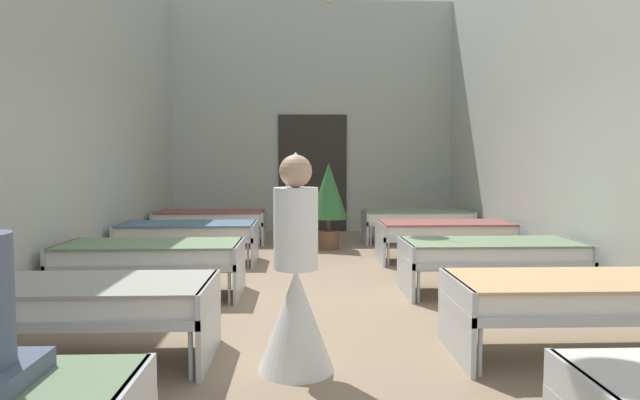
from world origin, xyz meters
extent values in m
cube|color=#8C755B|center=(0.00, 0.00, -0.05)|extent=(6.34, 11.28, 0.10)
cube|color=#B2B7AD|center=(0.00, 5.44, 2.35)|extent=(6.14, 0.20, 4.70)
cube|color=#B2B7AD|center=(-2.97, 0.00, 2.35)|extent=(0.20, 10.68, 4.70)
cube|color=#B2B7AD|center=(2.97, 0.00, 2.35)|extent=(0.20, 10.68, 4.70)
cube|color=#2D2823|center=(0.00, 5.32, 1.20)|extent=(1.40, 0.06, 2.40)
cylinder|color=#B7BCC1|center=(-0.95, -2.22, 0.17)|extent=(0.03, 0.03, 0.34)
cylinder|color=#B7BCC1|center=(-0.95, -1.50, 0.17)|extent=(0.03, 0.03, 0.34)
cube|color=#B7BCC1|center=(-1.82, -1.86, 0.38)|extent=(1.90, 0.84, 0.07)
cube|color=#B7BCC1|center=(-0.89, -1.86, 0.29)|extent=(0.04, 0.84, 0.57)
cube|color=white|center=(-1.82, -1.86, 0.48)|extent=(1.82, 0.78, 0.14)
cube|color=#9E9E93|center=(-1.82, -1.86, 0.56)|extent=(1.86, 0.82, 0.02)
cylinder|color=#B7BCC1|center=(0.95, -2.22, 0.17)|extent=(0.03, 0.03, 0.34)
cylinder|color=#B7BCC1|center=(0.95, -1.50, 0.17)|extent=(0.03, 0.03, 0.34)
cube|color=#B7BCC1|center=(1.82, -1.86, 0.38)|extent=(1.90, 0.84, 0.07)
cube|color=#B7BCC1|center=(0.89, -1.86, 0.29)|extent=(0.04, 0.84, 0.57)
cube|color=white|center=(1.82, -1.86, 0.48)|extent=(1.82, 0.78, 0.14)
cube|color=tan|center=(1.82, -1.86, 0.56)|extent=(1.86, 0.82, 0.02)
cylinder|color=#B7BCC1|center=(-2.69, -0.36, 0.17)|extent=(0.03, 0.03, 0.34)
cylinder|color=#B7BCC1|center=(-2.69, 0.36, 0.17)|extent=(0.03, 0.03, 0.34)
cylinder|color=#B7BCC1|center=(-0.95, -0.36, 0.17)|extent=(0.03, 0.03, 0.34)
cylinder|color=#B7BCC1|center=(-0.95, 0.36, 0.17)|extent=(0.03, 0.03, 0.34)
cube|color=#B7BCC1|center=(-1.82, 0.00, 0.38)|extent=(1.90, 0.84, 0.07)
cube|color=#B7BCC1|center=(-2.75, 0.00, 0.29)|extent=(0.04, 0.84, 0.57)
cube|color=#B7BCC1|center=(-0.89, 0.00, 0.29)|extent=(0.04, 0.84, 0.57)
cube|color=white|center=(-1.82, 0.00, 0.48)|extent=(1.82, 0.78, 0.14)
cube|color=slate|center=(-1.82, 0.00, 0.56)|extent=(1.86, 0.82, 0.02)
cylinder|color=#B7BCC1|center=(0.95, -0.36, 0.17)|extent=(0.03, 0.03, 0.34)
cylinder|color=#B7BCC1|center=(0.95, 0.36, 0.17)|extent=(0.03, 0.03, 0.34)
cylinder|color=#B7BCC1|center=(2.69, -0.36, 0.17)|extent=(0.03, 0.03, 0.34)
cylinder|color=#B7BCC1|center=(2.69, 0.36, 0.17)|extent=(0.03, 0.03, 0.34)
cube|color=#B7BCC1|center=(1.82, 0.00, 0.38)|extent=(1.90, 0.84, 0.07)
cube|color=#B7BCC1|center=(0.89, 0.00, 0.29)|extent=(0.04, 0.84, 0.57)
cube|color=#B7BCC1|center=(2.75, 0.00, 0.29)|extent=(0.04, 0.84, 0.57)
cube|color=white|center=(1.82, 0.00, 0.48)|extent=(1.82, 0.78, 0.14)
cube|color=slate|center=(1.82, 0.00, 0.56)|extent=(1.86, 0.82, 0.02)
cylinder|color=#B7BCC1|center=(-2.69, 1.50, 0.17)|extent=(0.03, 0.03, 0.34)
cylinder|color=#B7BCC1|center=(-2.69, 2.22, 0.17)|extent=(0.03, 0.03, 0.34)
cylinder|color=#B7BCC1|center=(-0.95, 1.50, 0.17)|extent=(0.03, 0.03, 0.34)
cylinder|color=#B7BCC1|center=(-0.95, 2.22, 0.17)|extent=(0.03, 0.03, 0.34)
cube|color=#B7BCC1|center=(-1.82, 1.86, 0.38)|extent=(1.90, 0.84, 0.07)
cube|color=#B7BCC1|center=(-2.75, 1.86, 0.29)|extent=(0.04, 0.84, 0.57)
cube|color=#B7BCC1|center=(-0.89, 1.86, 0.29)|extent=(0.04, 0.84, 0.57)
cube|color=silver|center=(-1.82, 1.86, 0.48)|extent=(1.82, 0.78, 0.14)
cube|color=slate|center=(-1.82, 1.86, 0.56)|extent=(1.86, 0.82, 0.02)
cylinder|color=#B7BCC1|center=(0.95, 1.50, 0.17)|extent=(0.03, 0.03, 0.34)
cylinder|color=#B7BCC1|center=(0.95, 2.22, 0.17)|extent=(0.03, 0.03, 0.34)
cylinder|color=#B7BCC1|center=(2.69, 1.50, 0.17)|extent=(0.03, 0.03, 0.34)
cylinder|color=#B7BCC1|center=(2.69, 2.22, 0.17)|extent=(0.03, 0.03, 0.34)
cube|color=#B7BCC1|center=(1.82, 1.86, 0.38)|extent=(1.90, 0.84, 0.07)
cube|color=#B7BCC1|center=(0.89, 1.86, 0.29)|extent=(0.04, 0.84, 0.57)
cube|color=#B7BCC1|center=(2.75, 1.86, 0.29)|extent=(0.04, 0.84, 0.57)
cube|color=silver|center=(1.82, 1.86, 0.48)|extent=(1.82, 0.78, 0.14)
cube|color=#8C4C47|center=(1.82, 1.86, 0.56)|extent=(1.86, 0.82, 0.02)
cylinder|color=#B7BCC1|center=(-2.69, 3.35, 0.17)|extent=(0.03, 0.03, 0.34)
cylinder|color=#B7BCC1|center=(-2.69, 4.07, 0.17)|extent=(0.03, 0.03, 0.34)
cylinder|color=#B7BCC1|center=(-0.95, 3.35, 0.17)|extent=(0.03, 0.03, 0.34)
cylinder|color=#B7BCC1|center=(-0.95, 4.07, 0.17)|extent=(0.03, 0.03, 0.34)
cube|color=#B7BCC1|center=(-1.82, 3.71, 0.38)|extent=(1.90, 0.84, 0.07)
cube|color=#B7BCC1|center=(-2.75, 3.71, 0.29)|extent=(0.04, 0.84, 0.57)
cube|color=#B7BCC1|center=(-0.89, 3.71, 0.29)|extent=(0.04, 0.84, 0.57)
cube|color=white|center=(-1.82, 3.71, 0.48)|extent=(1.82, 0.78, 0.14)
cube|color=#8C4C47|center=(-1.82, 3.71, 0.56)|extent=(1.86, 0.82, 0.02)
cylinder|color=#B7BCC1|center=(0.95, 3.35, 0.17)|extent=(0.03, 0.03, 0.34)
cylinder|color=#B7BCC1|center=(0.95, 4.07, 0.17)|extent=(0.03, 0.03, 0.34)
cylinder|color=#B7BCC1|center=(2.69, 3.35, 0.17)|extent=(0.03, 0.03, 0.34)
cylinder|color=#B7BCC1|center=(2.69, 4.07, 0.17)|extent=(0.03, 0.03, 0.34)
cube|color=#B7BCC1|center=(1.82, 3.71, 0.38)|extent=(1.90, 0.84, 0.07)
cube|color=#B7BCC1|center=(0.89, 3.71, 0.29)|extent=(0.04, 0.84, 0.57)
cube|color=#B7BCC1|center=(2.75, 3.71, 0.29)|extent=(0.04, 0.84, 0.57)
cube|color=white|center=(1.82, 3.71, 0.48)|extent=(1.82, 0.78, 0.14)
cube|color=slate|center=(1.82, 3.71, 0.56)|extent=(1.86, 0.82, 0.02)
cone|color=white|center=(-0.27, -2.07, 0.35)|extent=(0.52, 0.52, 0.70)
cylinder|color=white|center=(-0.27, -2.07, 0.97)|extent=(0.30, 0.30, 0.55)
sphere|color=tan|center=(-0.27, -2.07, 1.36)|extent=(0.22, 0.22, 0.22)
cone|color=white|center=(-0.27, -2.07, 1.44)|extent=(0.18, 0.18, 0.10)
cone|color=white|center=(-0.34, 3.33, 0.35)|extent=(0.52, 0.52, 0.70)
cylinder|color=white|center=(-0.34, 3.33, 0.97)|extent=(0.30, 0.30, 0.55)
sphere|color=#846047|center=(-0.34, 3.33, 1.36)|extent=(0.22, 0.22, 0.22)
cone|color=white|center=(-0.34, 3.33, 1.44)|extent=(0.18, 0.18, 0.10)
cylinder|color=brown|center=(0.22, 3.03, 0.15)|extent=(0.33, 0.33, 0.30)
cylinder|color=brown|center=(0.22, 3.03, 0.40)|extent=(0.06, 0.06, 0.20)
cone|color=#2D6633|center=(0.22, 3.03, 0.96)|extent=(0.62, 0.62, 0.91)
camera|label=1|loc=(-0.23, -5.61, 1.41)|focal=29.78mm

